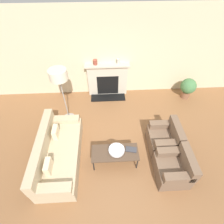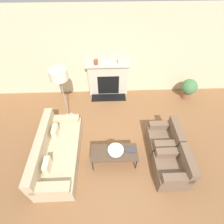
% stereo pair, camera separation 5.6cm
% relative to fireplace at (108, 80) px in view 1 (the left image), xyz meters
% --- Properties ---
extents(ground_plane, '(18.00, 18.00, 0.00)m').
position_rel_fireplace_xyz_m(ground_plane, '(0.18, -2.82, -0.58)').
color(ground_plane, brown).
extents(wall_back, '(18.00, 0.06, 2.90)m').
position_rel_fireplace_xyz_m(wall_back, '(0.18, 0.14, 0.87)').
color(wall_back, beige).
rests_on(wall_back, ground_plane).
extents(fireplace, '(1.47, 0.59, 1.19)m').
position_rel_fireplace_xyz_m(fireplace, '(0.00, 0.00, 0.00)').
color(fireplace, beige).
rests_on(fireplace, ground_plane).
extents(couch, '(0.93, 2.12, 0.84)m').
position_rel_fireplace_xyz_m(couch, '(-1.35, -2.66, -0.28)').
color(couch, tan).
rests_on(couch, ground_plane).
extents(armchair_near, '(0.75, 0.81, 0.79)m').
position_rel_fireplace_xyz_m(armchair_near, '(1.44, -3.20, -0.27)').
color(armchair_near, brown).
rests_on(armchair_near, ground_plane).
extents(armchair_far, '(0.75, 0.81, 0.79)m').
position_rel_fireplace_xyz_m(armchair_far, '(1.44, -2.36, -0.27)').
color(armchair_far, brown).
rests_on(armchair_far, ground_plane).
extents(coffee_table, '(1.14, 0.49, 0.44)m').
position_rel_fireplace_xyz_m(coffee_table, '(0.08, -2.79, -0.18)').
color(coffee_table, '#4C3828').
rests_on(coffee_table, ground_plane).
extents(bowl, '(0.39, 0.39, 0.09)m').
position_rel_fireplace_xyz_m(bowl, '(0.11, -2.76, -0.09)').
color(bowl, silver).
rests_on(bowl, coffee_table).
extents(book, '(0.29, 0.20, 0.02)m').
position_rel_fireplace_xyz_m(book, '(0.47, -2.74, -0.13)').
color(book, '#38383D').
rests_on(book, coffee_table).
extents(floor_lamp, '(0.48, 0.48, 1.78)m').
position_rel_fireplace_xyz_m(floor_lamp, '(-1.28, -1.20, 0.93)').
color(floor_lamp, gray).
rests_on(floor_lamp, ground_plane).
extents(mantel_vase_left, '(0.14, 0.14, 0.16)m').
position_rel_fireplace_xyz_m(mantel_vase_left, '(-0.38, 0.01, 0.69)').
color(mantel_vase_left, brown).
rests_on(mantel_vase_left, fireplace).
extents(mantel_vase_center_left, '(0.09, 0.09, 0.18)m').
position_rel_fireplace_xyz_m(mantel_vase_center_left, '(0.35, 0.01, 0.70)').
color(mantel_vase_center_left, beige).
rests_on(mantel_vase_center_left, fireplace).
extents(potted_plant, '(0.52, 0.52, 0.75)m').
position_rel_fireplace_xyz_m(potted_plant, '(2.75, -0.38, -0.13)').
color(potted_plant, brown).
rests_on(potted_plant, ground_plane).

